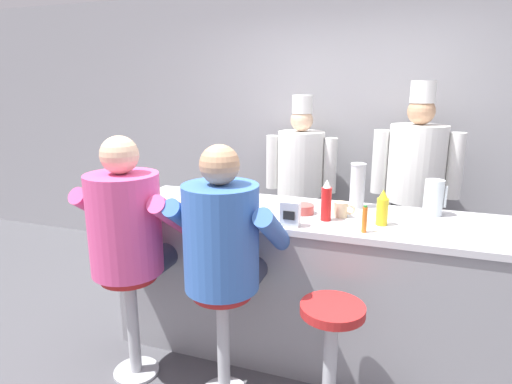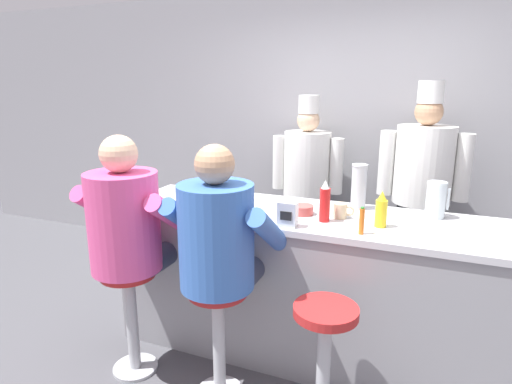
{
  "view_description": "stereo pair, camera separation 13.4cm",
  "coord_description": "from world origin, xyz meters",
  "views": [
    {
      "loc": [
        0.56,
        -2.28,
        1.83
      ],
      "look_at": [
        -0.36,
        0.33,
        1.13
      ],
      "focal_mm": 30.0,
      "sensor_mm": 36.0,
      "label": 1
    },
    {
      "loc": [
        0.68,
        -2.23,
        1.83
      ],
      "look_at": [
        -0.36,
        0.33,
        1.13
      ],
      "focal_mm": 30.0,
      "sensor_mm": 36.0,
      "label": 2
    }
  ],
  "objects": [
    {
      "name": "cup_stack_steel",
      "position": [
        0.27,
        0.61,
        1.16
      ],
      "size": [
        0.11,
        0.11,
        0.3
      ],
      "color": "#B7BABF",
      "rests_on": "diner_counter"
    },
    {
      "name": "hot_sauce_bottle_orange",
      "position": [
        0.37,
        0.1,
        1.08
      ],
      "size": [
        0.03,
        0.03,
        0.16
      ],
      "color": "orange",
      "rests_on": "diner_counter"
    },
    {
      "name": "napkin_dispenser_chrome",
      "position": [
        -0.06,
        0.07,
        1.08
      ],
      "size": [
        0.11,
        0.07,
        0.15
      ],
      "color": "silver",
      "rests_on": "diner_counter"
    },
    {
      "name": "diner_seated_blue",
      "position": [
        -0.36,
        -0.22,
        0.97
      ],
      "size": [
        0.64,
        0.63,
        1.53
      ],
      "color": "#B2B5BA",
      "rests_on": "ground_plane"
    },
    {
      "name": "cereal_bowl",
      "position": [
        -0.04,
        0.35,
        1.04
      ],
      "size": [
        0.14,
        0.14,
        0.06
      ],
      "color": "#B24C47",
      "rests_on": "diner_counter"
    },
    {
      "name": "cook_in_whites_far",
      "position": [
        0.65,
        1.52,
        1.02
      ],
      "size": [
        0.72,
        0.46,
        1.86
      ],
      "color": "#232328",
      "rests_on": "ground_plane"
    },
    {
      "name": "ground_plane",
      "position": [
        0.0,
        0.0,
        0.0
      ],
      "size": [
        20.0,
        20.0,
        0.0
      ],
      "primitive_type": "plane",
      "color": "#4C4C51"
    },
    {
      "name": "water_pitcher_clear",
      "position": [
        0.75,
        0.59,
        1.12
      ],
      "size": [
        0.14,
        0.12,
        0.23
      ],
      "color": "silver",
      "rests_on": "diner_counter"
    },
    {
      "name": "diner_counter",
      "position": [
        0.0,
        0.37,
        0.51
      ],
      "size": [
        2.62,
        0.74,
        1.01
      ],
      "color": "gray",
      "rests_on": "ground_plane"
    },
    {
      "name": "wall_back",
      "position": [
        0.0,
        1.92,
        1.35
      ],
      "size": [
        10.0,
        0.06,
        2.7
      ],
      "color": "#99999E",
      "rests_on": "ground_plane"
    },
    {
      "name": "ketchup_bottle_red",
      "position": [
        0.12,
        0.25,
        1.13
      ],
      "size": [
        0.06,
        0.06,
        0.26
      ],
      "color": "red",
      "rests_on": "diner_counter"
    },
    {
      "name": "breakfast_plate",
      "position": [
        -0.85,
        0.2,
        1.02
      ],
      "size": [
        0.27,
        0.27,
        0.05
      ],
      "color": "white",
      "rests_on": "diner_counter"
    },
    {
      "name": "cook_in_whites_near",
      "position": [
        -0.37,
        1.61,
        0.95
      ],
      "size": [
        0.68,
        0.43,
        1.73
      ],
      "color": "#232328",
      "rests_on": "ground_plane"
    },
    {
      "name": "empty_stool_round",
      "position": [
        0.27,
        -0.26,
        0.48
      ],
      "size": [
        0.34,
        0.34,
        0.72
      ],
      "color": "#B2B5BA",
      "rests_on": "ground_plane"
    },
    {
      "name": "coffee_mug_blue",
      "position": [
        -0.43,
        0.09,
        1.05
      ],
      "size": [
        0.14,
        0.09,
        0.09
      ],
      "color": "#4C7AB2",
      "rests_on": "diner_counter"
    },
    {
      "name": "coffee_mug_tan",
      "position": [
        0.21,
        0.36,
        1.06
      ],
      "size": [
        0.13,
        0.09,
        0.1
      ],
      "color": "beige",
      "rests_on": "diner_counter"
    },
    {
      "name": "mustard_bottle_yellow",
      "position": [
        0.46,
        0.28,
        1.11
      ],
      "size": [
        0.07,
        0.07,
        0.22
      ],
      "color": "yellow",
      "rests_on": "diner_counter"
    },
    {
      "name": "diner_seated_pink",
      "position": [
        -0.98,
        -0.22,
        0.98
      ],
      "size": [
        0.65,
        0.64,
        1.55
      ],
      "color": "#B2B5BA",
      "rests_on": "ground_plane"
    }
  ]
}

